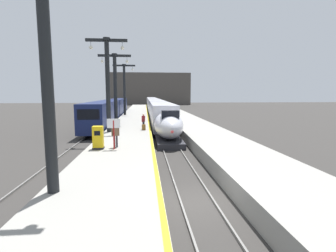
{
  "coord_description": "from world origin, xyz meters",
  "views": [
    {
      "loc": [
        -2.3,
        -10.85,
        4.87
      ],
      "look_at": [
        -0.09,
        13.26,
        1.8
      ],
      "focal_mm": 27.25,
      "sensor_mm": 36.0,
      "label": 1
    }
  ],
  "objects": [
    {
      "name": "station_column_distant",
      "position": [
        -5.9,
        36.07,
        6.51
      ],
      "size": [
        4.0,
        0.68,
        9.07
      ],
      "color": "black",
      "rests_on": "platform_left"
    },
    {
      "name": "rail_secondary_left",
      "position": [
        -8.85,
        27.5,
        0.06
      ],
      "size": [
        0.08,
        110.0,
        0.12
      ],
      "primitive_type": "cube",
      "color": "slate",
      "rests_on": "ground"
    },
    {
      "name": "terminus_back_wall",
      "position": [
        0.0,
        102.0,
        7.0
      ],
      "size": [
        36.0,
        2.0,
        14.0
      ],
      "primitive_type": "cube",
      "color": "#4C4742",
      "rests_on": "ground"
    },
    {
      "name": "passenger_near_edge",
      "position": [
        -2.46,
        16.47,
        2.04
      ],
      "size": [
        0.38,
        0.51,
        1.69
      ],
      "color": "#23232D",
      "rests_on": "platform_left"
    },
    {
      "name": "station_column_far",
      "position": [
        -5.9,
        21.5,
        6.31
      ],
      "size": [
        4.0,
        0.68,
        8.69
      ],
      "color": "black",
      "rests_on": "platform_left"
    },
    {
      "name": "rail_main_left",
      "position": [
        -0.75,
        27.5,
        0.06
      ],
      "size": [
        0.08,
        110.0,
        0.12
      ],
      "primitive_type": "cube",
      "color": "slate",
      "rests_on": "ground"
    },
    {
      "name": "ground_plane",
      "position": [
        0.0,
        0.0,
        0.0
      ],
      "size": [
        260.0,
        260.0,
        0.0
      ],
      "primitive_type": "plane",
      "color": "#33302D"
    },
    {
      "name": "station_column_mid",
      "position": [
        -5.9,
        15.0,
        6.58
      ],
      "size": [
        4.0,
        0.68,
        9.2
      ],
      "color": "black",
      "rests_on": "platform_left"
    },
    {
      "name": "highspeed_train_main",
      "position": [
        0.0,
        47.31,
        1.97
      ],
      "size": [
        2.92,
        75.66,
        3.6
      ],
      "color": "silver",
      "rests_on": "ground"
    },
    {
      "name": "platform_right",
      "position": [
        4.05,
        24.75,
        0.53
      ],
      "size": [
        4.8,
        110.0,
        1.05
      ],
      "primitive_type": "cube",
      "color": "gray",
      "rests_on": "ground"
    },
    {
      "name": "platform_left_safety_stripe",
      "position": [
        -1.77,
        24.75,
        1.05
      ],
      "size": [
        0.2,
        107.8,
        0.01
      ],
      "primitive_type": "cube",
      "color": "yellow",
      "rests_on": "platform_left"
    },
    {
      "name": "departure_info_board",
      "position": [
        -4.45,
        6.78,
        2.56
      ],
      "size": [
        0.9,
        0.1,
        2.12
      ],
      "color": "maroon",
      "rests_on": "platform_left"
    },
    {
      "name": "passenger_mid_platform",
      "position": [
        -4.4,
        7.37,
        2.04
      ],
      "size": [
        0.54,
        0.33,
        1.69
      ],
      "color": "#23232D",
      "rests_on": "platform_left"
    },
    {
      "name": "rail_secondary_right",
      "position": [
        -7.35,
        27.5,
        0.06
      ],
      "size": [
        0.08,
        110.0,
        0.12
      ],
      "primitive_type": "cube",
      "color": "slate",
      "rests_on": "ground"
    },
    {
      "name": "rail_main_right",
      "position": [
        0.75,
        27.5,
        0.06
      ],
      "size": [
        0.08,
        110.0,
        0.12
      ],
      "primitive_type": "cube",
      "color": "slate",
      "rests_on": "ground"
    },
    {
      "name": "rolling_suitcase",
      "position": [
        -2.43,
        15.94,
        1.35
      ],
      "size": [
        0.4,
        0.22,
        0.98
      ],
      "color": "brown",
      "rests_on": "platform_left"
    },
    {
      "name": "ticket_machine_yellow",
      "position": [
        -5.55,
        6.94,
        1.79
      ],
      "size": [
        0.76,
        0.62,
        1.6
      ],
      "color": "yellow",
      "rests_on": "platform_left"
    },
    {
      "name": "regional_train_adjacent",
      "position": [
        -8.1,
        34.07,
        2.13
      ],
      "size": [
        2.85,
        36.6,
        3.8
      ],
      "color": "#141E4C",
      "rests_on": "ground"
    },
    {
      "name": "platform_left",
      "position": [
        -4.05,
        24.75,
        0.53
      ],
      "size": [
        4.8,
        110.0,
        1.05
      ],
      "primitive_type": "cube",
      "color": "gray",
      "rests_on": "ground"
    },
    {
      "name": "station_column_near",
      "position": [
        -5.9,
        -0.91,
        6.84
      ],
      "size": [
        4.0,
        0.68,
        9.69
      ],
      "color": "black",
      "rests_on": "platform_left"
    }
  ]
}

